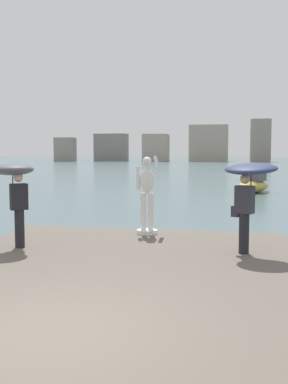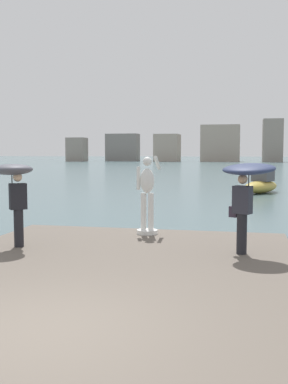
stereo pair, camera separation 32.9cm
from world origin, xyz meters
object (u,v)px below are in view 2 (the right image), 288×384
(statue_white_figure, at_px, (147,197))
(onlooker_right, at_px, (247,181))
(boat_mid, at_px, (261,185))
(onlooker_left, at_px, (14,182))

(statue_white_figure, bearing_deg, onlooker_right, -37.60)
(onlooker_right, bearing_deg, boat_mid, 87.01)
(statue_white_figure, height_order, boat_mid, statue_white_figure)
(statue_white_figure, xyz_separation_m, boat_mid, (3.63, 18.04, -0.87))
(onlooker_left, distance_m, onlooker_right, 5.26)
(statue_white_figure, distance_m, onlooker_right, 3.31)
(statue_white_figure, distance_m, onlooker_left, 3.57)
(onlooker_left, xyz_separation_m, onlooker_right, (5.25, 0.32, 0.05))
(onlooker_left, bearing_deg, statue_white_figure, 40.97)
(statue_white_figure, relative_size, boat_mid, 0.53)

